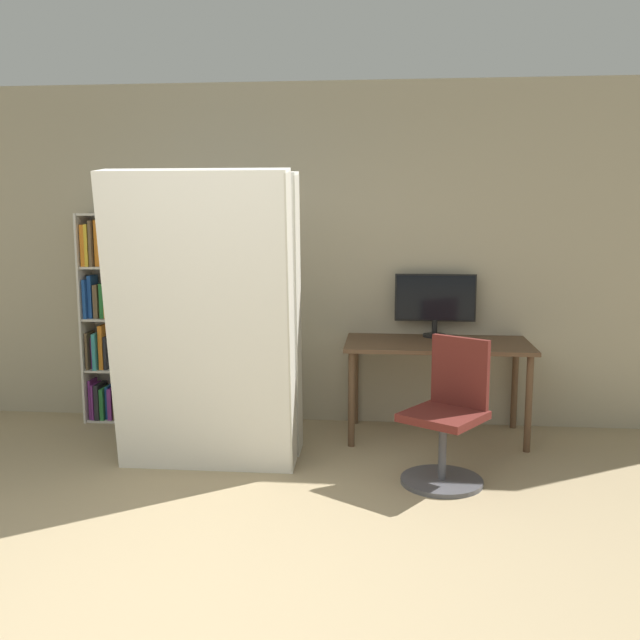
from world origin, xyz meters
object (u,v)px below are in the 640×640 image
at_px(mattress_far, 215,316).
at_px(office_chair, 447,425).
at_px(bookshelf, 123,322).
at_px(mattress_near, 202,325).
at_px(monitor, 435,301).

bearing_deg(mattress_far, office_chair, -13.39).
bearing_deg(bookshelf, mattress_far, -38.62).
bearing_deg(office_chair, bookshelf, 155.75).
bearing_deg(mattress_far, bookshelf, 141.38).
xyz_separation_m(office_chair, bookshelf, (-2.54, 1.14, 0.45)).
bearing_deg(mattress_near, monitor, 36.12).
height_order(bookshelf, mattress_near, mattress_near).
bearing_deg(monitor, office_chair, -88.90).
relative_size(office_chair, mattress_near, 0.46).
distance_m(office_chair, bookshelf, 2.82).
bearing_deg(mattress_near, mattress_far, 90.00).
distance_m(bookshelf, mattress_far, 1.24).
relative_size(monitor, mattress_near, 0.32).
bearing_deg(monitor, mattress_near, -143.88).
distance_m(monitor, office_chair, 1.32).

